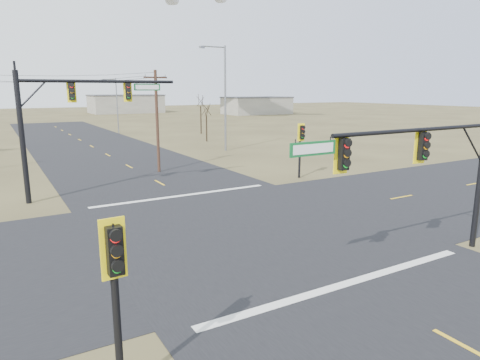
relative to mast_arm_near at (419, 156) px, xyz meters
name	(u,v)px	position (x,y,z in m)	size (l,w,h in m)	color
ground	(241,227)	(-3.36, 7.50, -4.36)	(320.00, 320.00, 0.00)	brown
road_ew	(241,227)	(-3.36, 7.50, -4.35)	(160.00, 14.00, 0.02)	black
road_ns	(241,227)	(-3.36, 7.50, -4.35)	(14.00, 160.00, 0.02)	black
stop_bar_near	(347,283)	(-3.36, 0.00, -4.33)	(12.00, 0.40, 0.01)	silver
stop_bar_far	(183,195)	(-3.36, 15.00, -4.33)	(12.00, 0.40, 0.01)	silver
mast_arm_near	(419,156)	(0.00, 0.00, 0.00)	(10.32, 0.45, 5.96)	black
mast_arm_far	(70,108)	(-9.46, 18.10, 1.31)	(9.78, 0.58, 7.92)	black
pedestal_signal_ne	(301,138)	(6.82, 15.69, -1.21)	(0.66, 0.57, 4.30)	black
pedestal_signal_sw	(115,269)	(-11.87, -1.71, -1.24)	(0.58, 0.50, 4.25)	black
utility_pole_near	(157,120)	(-1.87, 23.75, 0.03)	(2.04, 0.40, 8.37)	#42281C
streetlight_a	(223,93)	(8.85, 32.25, 2.10)	(3.22, 0.51, 11.49)	slate
streetlight_b	(116,103)	(3.60, 58.24, 0.43)	(2.39, 0.35, 8.54)	slate
bare_tree_c	(206,109)	(11.05, 41.17, -0.04)	(2.39, 2.39, 5.51)	black
bare_tree_d	(201,100)	(14.74, 50.79, 0.82)	(3.20, 3.20, 6.43)	black
warehouse_mid	(126,104)	(21.64, 117.50, -1.86)	(20.00, 12.00, 5.00)	#9F9B8D
warehouse_right	(257,106)	(51.64, 92.50, -2.11)	(18.00, 10.00, 4.50)	#9F9B8D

